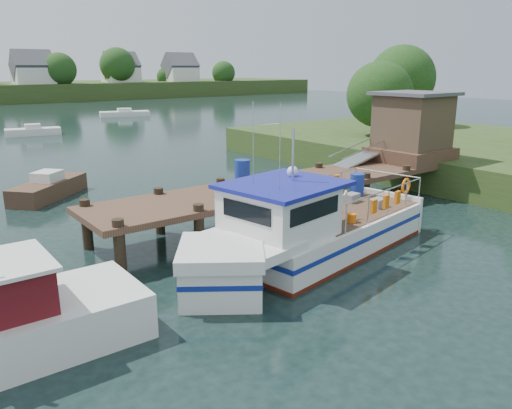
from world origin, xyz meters
TOP-DOWN VIEW (x-y plane):
  - ground_plane at (0.00, 0.00)m, footprint 160.00×160.00m
  - near_shore at (16.88, -0.73)m, footprint 16.00×30.00m
  - dock at (6.51, 0.01)m, footprint 16.60×3.00m
  - lobster_boat at (-0.72, -3.52)m, footprint 9.87×4.21m
  - moored_rowboat at (-4.63, 8.69)m, footprint 3.94×3.68m
  - moored_far at (13.27, 42.44)m, footprint 5.89×3.41m
  - moored_b at (0.30, 31.05)m, footprint 4.52×2.26m
  - moored_c at (14.53, 16.22)m, footprint 7.82×3.04m

SIDE VIEW (x-z plane):
  - ground_plane at x=0.00m, z-range 0.00..0.00m
  - moored_far at x=13.27m, z-range -0.12..0.83m
  - moored_b at x=0.30m, z-range -0.12..0.83m
  - moored_rowboat at x=-4.63m, z-range -0.15..1.02m
  - moored_c at x=14.53m, z-range -0.16..1.06m
  - lobster_boat at x=-0.72m, z-range -1.50..3.20m
  - near_shore at x=16.88m, z-range -1.83..5.93m
  - dock at x=6.51m, z-range -0.15..4.63m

